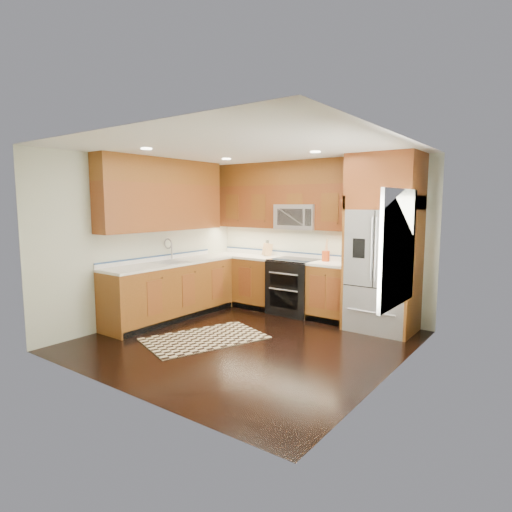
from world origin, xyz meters
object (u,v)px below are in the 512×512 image
Objects in this scene: range at (294,287)px; rug at (205,338)px; utensil_crock at (326,254)px; refrigerator at (383,243)px; knife_block at (267,249)px.

range is 2.00m from rug.
refrigerator is at bearing -9.20° from utensil_crock.
range is 2.58× the size of utensil_crock.
rug is at bearing -98.38° from range.
range is 1.76m from refrigerator.
knife_block reaches higher than rug.
refrigerator reaches higher than rug.
range is 0.58× the size of rug.
refrigerator is 1.06m from utensil_crock.
knife_block is 0.78× the size of utensil_crock.
rug is (-0.28, -1.92, -0.46)m from range.
range reaches higher than rug.
utensil_crock reaches higher than range.
rug is at bearing -111.74° from utensil_crock.
utensil_crock is at bearing 170.80° from refrigerator.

